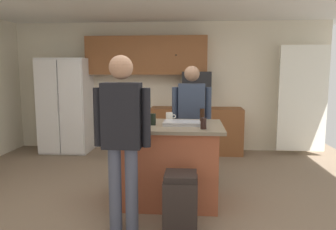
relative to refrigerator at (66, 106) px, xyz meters
The scene contains 16 objects.
floor 3.25m from the refrigerator, 49.98° to the right, with size 7.04×7.04×0.00m, color #7F6B56.
back_wall 2.08m from the refrigerator, 11.81° to the left, with size 6.40×0.10×2.60m, color beige.
french_door_window_panel 4.60m from the refrigerator, ahead, with size 0.90×0.06×2.00m, color white.
cabinet_run_upper 1.89m from the refrigerator, ahead, with size 2.40×0.38×0.75m.
cabinet_run_lower 2.65m from the refrigerator, ahead, with size 1.80×0.63×0.90m.
refrigerator is the anchor object (origin of this frame).
microwave_over_range 2.65m from the refrigerator, ahead, with size 0.56×0.40×0.32m, color black.
kitchen_island 3.27m from the refrigerator, 46.86° to the right, with size 1.38×0.94×0.98m.
person_host_foreground 3.64m from the refrigerator, 59.49° to the right, with size 0.57×0.23×1.77m.
person_guest_right 2.97m from the refrigerator, 32.07° to the right, with size 0.57×0.22×1.69m.
mug_blue_stoneware 3.06m from the refrigerator, 42.94° to the right, with size 0.13×0.09×0.11m.
glass_dark_ale 3.18m from the refrigerator, 49.58° to the right, with size 0.07×0.07×0.14m.
glass_stout_tall 3.37m from the refrigerator, 37.81° to the right, with size 0.06×0.06×0.16m.
tumbler_amber 3.75m from the refrigerator, 44.71° to the right, with size 0.07×0.07×0.13m.
serving_tray 3.38m from the refrigerator, 44.58° to the right, with size 0.44×0.30×0.04m.
trash_bin 4.00m from the refrigerator, 52.08° to the right, with size 0.34×0.34×0.61m.
Camera 1 is at (0.55, -3.83, 1.62)m, focal length 34.33 mm.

